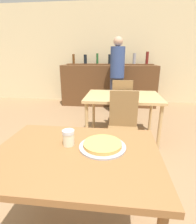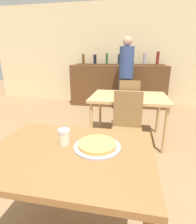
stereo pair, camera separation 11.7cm
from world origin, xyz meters
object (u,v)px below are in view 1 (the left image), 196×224
(chair_far_side_front, at_px, (123,123))
(person_standing, at_px, (117,73))
(cheese_shaker, at_px, (69,138))
(pizza_tray, at_px, (103,145))
(chair_far_side_back, at_px, (122,101))

(chair_far_side_front, xyz_separation_m, person_standing, (-0.12, 2.15, 0.45))
(cheese_shaker, distance_m, person_standing, 3.27)
(pizza_tray, relative_size, person_standing, 0.18)
(pizza_tray, relative_size, cheese_shaker, 2.88)
(cheese_shaker, xyz_separation_m, person_standing, (0.30, 3.26, 0.15))
(chair_far_side_front, xyz_separation_m, pizza_tray, (-0.18, -1.12, 0.27))
(chair_far_side_back, relative_size, pizza_tray, 2.89)
(pizza_tray, height_order, person_standing, person_standing)
(chair_far_side_front, xyz_separation_m, chair_far_side_back, (0.00, 1.20, 0.00))
(chair_far_side_back, distance_m, pizza_tray, 2.34)
(person_standing, bearing_deg, chair_far_side_back, -82.90)
(chair_far_side_back, xyz_separation_m, person_standing, (-0.12, 0.95, 0.45))
(person_standing, bearing_deg, chair_far_side_front, -86.85)
(chair_far_side_back, xyz_separation_m, pizza_tray, (-0.18, -2.32, 0.27))
(chair_far_side_front, relative_size, chair_far_side_back, 1.00)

